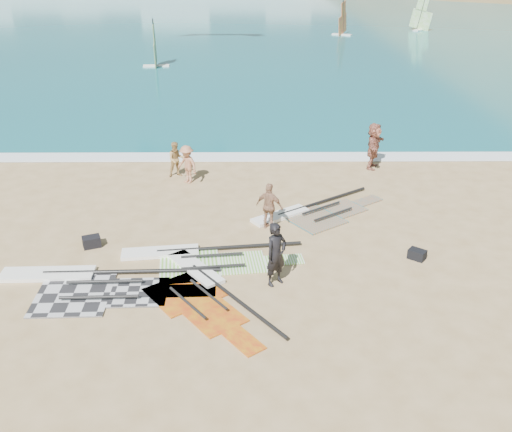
{
  "coord_description": "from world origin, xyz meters",
  "views": [
    {
      "loc": [
        0.32,
        -12.41,
        8.83
      ],
      "look_at": [
        0.43,
        4.0,
        1.0
      ],
      "focal_mm": 40.0,
      "sensor_mm": 36.0,
      "label": 1
    }
  ],
  "objects_px": {
    "gear_bag_near": "(92,242)",
    "beachgoer_mid": "(187,164)",
    "rig_green": "(197,258)",
    "rig_red": "(202,290)",
    "beachgoer_back": "(270,206)",
    "beachgoer_right": "(374,146)",
    "rig_orange": "(311,213)",
    "gear_bag_far": "(417,254)",
    "rig_grey": "(88,283)",
    "beachgoer_left": "(176,159)",
    "person_wetsuit": "(276,254)"
  },
  "relations": [
    {
      "from": "gear_bag_far",
      "to": "person_wetsuit",
      "type": "bearing_deg",
      "value": -162.56
    },
    {
      "from": "beachgoer_back",
      "to": "beachgoer_left",
      "type": "bearing_deg",
      "value": -26.38
    },
    {
      "from": "rig_orange",
      "to": "rig_green",
      "type": "bearing_deg",
      "value": -174.9
    },
    {
      "from": "rig_green",
      "to": "beachgoer_right",
      "type": "xyz_separation_m",
      "value": [
        6.96,
        8.0,
        0.96
      ]
    },
    {
      "from": "person_wetsuit",
      "to": "beachgoer_right",
      "type": "xyz_separation_m",
      "value": [
        4.57,
        9.4,
        0.05
      ]
    },
    {
      "from": "rig_green",
      "to": "person_wetsuit",
      "type": "distance_m",
      "value": 2.91
    },
    {
      "from": "beachgoer_back",
      "to": "rig_orange",
      "type": "bearing_deg",
      "value": -117.53
    },
    {
      "from": "person_wetsuit",
      "to": "beachgoer_right",
      "type": "bearing_deg",
      "value": 24.05
    },
    {
      "from": "rig_grey",
      "to": "rig_red",
      "type": "xyz_separation_m",
      "value": [
        3.29,
        -0.35,
        -0.0
      ]
    },
    {
      "from": "gear_bag_near",
      "to": "beachgoer_right",
      "type": "relative_size",
      "value": 0.27
    },
    {
      "from": "beachgoer_left",
      "to": "beachgoer_back",
      "type": "xyz_separation_m",
      "value": [
        3.74,
        -4.92,
        0.08
      ]
    },
    {
      "from": "rig_green",
      "to": "beachgoer_back",
      "type": "bearing_deg",
      "value": 35.88
    },
    {
      "from": "gear_bag_far",
      "to": "rig_green",
      "type": "bearing_deg",
      "value": 179.97
    },
    {
      "from": "beachgoer_mid",
      "to": "beachgoer_back",
      "type": "distance_m",
      "value": 5.3
    },
    {
      "from": "rig_grey",
      "to": "person_wetsuit",
      "type": "height_order",
      "value": "person_wetsuit"
    },
    {
      "from": "person_wetsuit",
      "to": "beachgoer_back",
      "type": "distance_m",
      "value": 3.54
    },
    {
      "from": "gear_bag_near",
      "to": "beachgoer_mid",
      "type": "xyz_separation_m",
      "value": [
        2.55,
        5.49,
        0.61
      ]
    },
    {
      "from": "gear_bag_far",
      "to": "rig_red",
      "type": "bearing_deg",
      "value": -164.63
    },
    {
      "from": "rig_orange",
      "to": "gear_bag_far",
      "type": "bearing_deg",
      "value": -82.65
    },
    {
      "from": "gear_bag_near",
      "to": "beachgoer_right",
      "type": "xyz_separation_m",
      "value": [
        10.42,
        7.14,
        0.83
      ]
    },
    {
      "from": "gear_bag_far",
      "to": "beachgoer_back",
      "type": "height_order",
      "value": "beachgoer_back"
    },
    {
      "from": "rig_red",
      "to": "beachgoer_mid",
      "type": "height_order",
      "value": "beachgoer_mid"
    },
    {
      "from": "rig_grey",
      "to": "rig_red",
      "type": "relative_size",
      "value": 1.26
    },
    {
      "from": "rig_grey",
      "to": "beachgoer_right",
      "type": "height_order",
      "value": "beachgoer_right"
    },
    {
      "from": "beachgoer_right",
      "to": "beachgoer_back",
      "type": "bearing_deg",
      "value": 162.72
    },
    {
      "from": "beachgoer_right",
      "to": "rig_green",
      "type": "bearing_deg",
      "value": 160.15
    },
    {
      "from": "rig_grey",
      "to": "beachgoer_left",
      "type": "relative_size",
      "value": 4.33
    },
    {
      "from": "gear_bag_near",
      "to": "beachgoer_left",
      "type": "xyz_separation_m",
      "value": [
        2.03,
        6.2,
        0.57
      ]
    },
    {
      "from": "rig_orange",
      "to": "gear_bag_far",
      "type": "height_order",
      "value": "gear_bag_far"
    },
    {
      "from": "rig_orange",
      "to": "beachgoer_left",
      "type": "xyz_separation_m",
      "value": [
        -5.27,
        3.8,
        0.7
      ]
    },
    {
      "from": "rig_orange",
      "to": "rig_red",
      "type": "relative_size",
      "value": 0.99
    },
    {
      "from": "rig_grey",
      "to": "beachgoer_mid",
      "type": "bearing_deg",
      "value": 73.19
    },
    {
      "from": "rig_grey",
      "to": "beachgoer_right",
      "type": "distance_m",
      "value": 13.76
    },
    {
      "from": "rig_green",
      "to": "beachgoer_mid",
      "type": "bearing_deg",
      "value": 91.25
    },
    {
      "from": "rig_green",
      "to": "person_wetsuit",
      "type": "height_order",
      "value": "person_wetsuit"
    },
    {
      "from": "rig_grey",
      "to": "beachgoer_mid",
      "type": "distance_m",
      "value": 8.1
    },
    {
      "from": "gear_bag_far",
      "to": "beachgoer_right",
      "type": "relative_size",
      "value": 0.25
    },
    {
      "from": "gear_bag_far",
      "to": "rig_orange",
      "type": "bearing_deg",
      "value": 132.59
    },
    {
      "from": "rig_orange",
      "to": "gear_bag_near",
      "type": "xyz_separation_m",
      "value": [
        -7.3,
        -2.4,
        0.13
      ]
    },
    {
      "from": "rig_grey",
      "to": "gear_bag_far",
      "type": "height_order",
      "value": "gear_bag_far"
    },
    {
      "from": "rig_red",
      "to": "gear_bag_far",
      "type": "height_order",
      "value": "gear_bag_far"
    },
    {
      "from": "rig_green",
      "to": "rig_orange",
      "type": "height_order",
      "value": "rig_green"
    },
    {
      "from": "rig_green",
      "to": "gear_bag_far",
      "type": "xyz_separation_m",
      "value": [
        6.83,
        -0.0,
        0.1
      ]
    },
    {
      "from": "rig_grey",
      "to": "person_wetsuit",
      "type": "bearing_deg",
      "value": -1.34
    },
    {
      "from": "rig_red",
      "to": "person_wetsuit",
      "type": "distance_m",
      "value": 2.32
    },
    {
      "from": "rig_green",
      "to": "rig_red",
      "type": "bearing_deg",
      "value": -87.69
    },
    {
      "from": "rig_red",
      "to": "beachgoer_mid",
      "type": "xyz_separation_m",
      "value": [
        -1.22,
        8.14,
        0.74
      ]
    },
    {
      "from": "rig_green",
      "to": "beachgoer_back",
      "type": "xyz_separation_m",
      "value": [
        2.31,
        2.14,
        0.77
      ]
    },
    {
      "from": "rig_grey",
      "to": "beachgoer_mid",
      "type": "xyz_separation_m",
      "value": [
        2.08,
        7.79,
        0.74
      ]
    },
    {
      "from": "rig_orange",
      "to": "beachgoer_back",
      "type": "height_order",
      "value": "beachgoer_back"
    }
  ]
}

